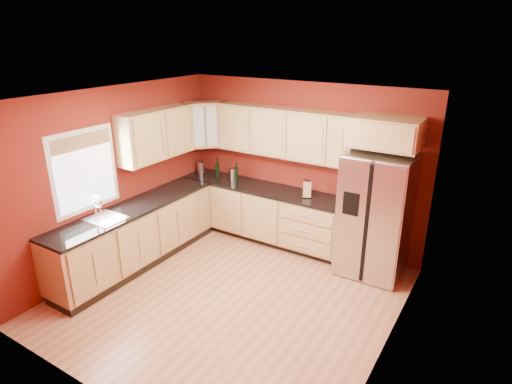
{
  "coord_description": "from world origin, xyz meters",
  "views": [
    {
      "loc": [
        2.82,
        -3.9,
        3.31
      ],
      "look_at": [
        -0.16,
        0.9,
        1.16
      ],
      "focal_mm": 30.0,
      "sensor_mm": 36.0,
      "label": 1
    }
  ],
  "objects_px": {
    "canister_left": "(201,167)",
    "soap_dispenser": "(341,196)",
    "refrigerator": "(375,215)",
    "wine_bottle_a": "(236,172)",
    "knife_block": "(307,189)"
  },
  "relations": [
    {
      "from": "canister_left",
      "to": "soap_dispenser",
      "type": "relative_size",
      "value": 1.06
    },
    {
      "from": "soap_dispenser",
      "to": "canister_left",
      "type": "bearing_deg",
      "value": 179.77
    },
    {
      "from": "refrigerator",
      "to": "wine_bottle_a",
      "type": "height_order",
      "value": "refrigerator"
    },
    {
      "from": "refrigerator",
      "to": "soap_dispenser",
      "type": "distance_m",
      "value": 0.58
    },
    {
      "from": "knife_block",
      "to": "canister_left",
      "type": "bearing_deg",
      "value": 154.21
    },
    {
      "from": "canister_left",
      "to": "soap_dispenser",
      "type": "xyz_separation_m",
      "value": [
        2.65,
        -0.01,
        -0.01
      ]
    },
    {
      "from": "refrigerator",
      "to": "canister_left",
      "type": "xyz_separation_m",
      "value": [
        -3.2,
        0.12,
        0.13
      ]
    },
    {
      "from": "refrigerator",
      "to": "canister_left",
      "type": "relative_size",
      "value": 8.69
    },
    {
      "from": "refrigerator",
      "to": "knife_block",
      "type": "xyz_separation_m",
      "value": [
        -1.08,
        0.06,
        0.15
      ]
    },
    {
      "from": "refrigerator",
      "to": "knife_block",
      "type": "relative_size",
      "value": 7.44
    },
    {
      "from": "wine_bottle_a",
      "to": "soap_dispenser",
      "type": "relative_size",
      "value": 1.7
    },
    {
      "from": "canister_left",
      "to": "soap_dispenser",
      "type": "distance_m",
      "value": 2.65
    },
    {
      "from": "canister_left",
      "to": "knife_block",
      "type": "xyz_separation_m",
      "value": [
        2.11,
        -0.06,
        0.02
      ]
    },
    {
      "from": "soap_dispenser",
      "to": "refrigerator",
      "type": "bearing_deg",
      "value": -11.37
    },
    {
      "from": "canister_left",
      "to": "wine_bottle_a",
      "type": "bearing_deg",
      "value": -3.21
    }
  ]
}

